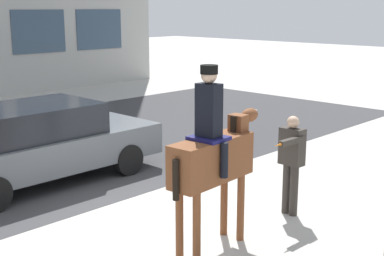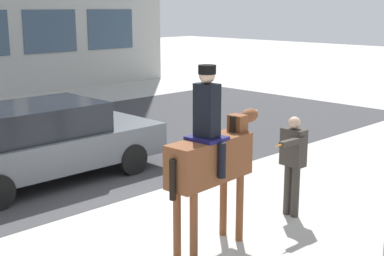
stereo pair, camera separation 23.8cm
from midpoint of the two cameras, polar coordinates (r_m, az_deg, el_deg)
ground_plane at (r=9.27m, az=-7.51°, el=-8.86°), size 80.00×80.00×0.00m
mounted_horse_lead at (r=7.45m, az=1.35°, el=-2.89°), size 1.87×0.65×2.65m
pedestrian_bystander at (r=8.90m, az=9.81°, el=-3.12°), size 0.84×0.43×1.68m
street_car_near_lane at (r=10.96m, az=-16.65°, el=-1.48°), size 4.73×2.04×1.56m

